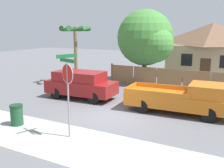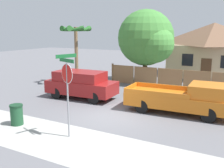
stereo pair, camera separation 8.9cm
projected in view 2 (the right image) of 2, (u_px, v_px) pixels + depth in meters
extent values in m
plane|color=slate|center=(109.00, 117.00, 13.84)|extent=(80.00, 80.00, 0.00)
cube|color=#A3A39E|center=(66.00, 141.00, 10.76)|extent=(36.00, 3.20, 0.01)
cube|color=#997047|center=(123.00, 74.00, 22.42)|extent=(1.96, 0.06, 1.52)
cube|color=#997047|center=(145.00, 76.00, 21.45)|extent=(1.96, 0.06, 1.52)
cube|color=#997047|center=(170.00, 78.00, 20.48)|extent=(1.96, 0.06, 1.52)
cube|color=#997047|center=(197.00, 81.00, 19.51)|extent=(1.96, 0.06, 1.52)
cube|color=brown|center=(113.00, 73.00, 22.89)|extent=(0.12, 0.12, 1.62)
cube|color=beige|center=(212.00, 60.00, 25.96)|extent=(7.40, 6.39, 3.07)
pyramid|color=brown|center=(214.00, 34.00, 25.43)|extent=(8.00, 6.91, 2.10)
cube|color=black|center=(187.00, 60.00, 23.94)|extent=(1.00, 0.04, 1.10)
cube|color=brown|center=(206.00, 70.00, 23.32)|extent=(0.90, 0.04, 2.00)
cylinder|color=brown|center=(145.00, 71.00, 22.54)|extent=(0.40, 0.40, 2.08)
sphere|color=#428438|center=(146.00, 38.00, 21.97)|extent=(4.68, 4.68, 4.68)
sphere|color=#478F3C|center=(155.00, 44.00, 21.06)|extent=(3.04, 3.04, 3.04)
cylinder|color=brown|center=(76.00, 56.00, 21.70)|extent=(0.28, 0.28, 4.71)
cone|color=#235B23|center=(84.00, 30.00, 20.87)|extent=(0.44, 1.56, 0.67)
cone|color=#235B23|center=(85.00, 30.00, 21.69)|extent=(1.57, 1.16, 0.67)
cone|color=#235B23|center=(77.00, 30.00, 22.08)|extent=(1.57, 1.16, 0.67)
cone|color=#235B23|center=(68.00, 30.00, 21.66)|extent=(0.44, 1.56, 0.67)
cone|color=#235B23|center=(66.00, 30.00, 20.85)|extent=(1.57, 1.16, 0.67)
cone|color=#235B23|center=(74.00, 30.00, 20.46)|extent=(1.57, 1.16, 0.67)
cube|color=maroon|center=(82.00, 87.00, 17.39)|extent=(4.72, 2.24, 0.83)
cube|color=maroon|center=(80.00, 76.00, 17.29)|extent=(3.33, 2.00, 0.63)
cube|color=black|center=(100.00, 78.00, 16.64)|extent=(0.16, 1.74, 0.53)
cylinder|color=black|center=(107.00, 92.00, 17.64)|extent=(0.75, 0.22, 0.75)
cylinder|color=black|center=(94.00, 98.00, 16.09)|extent=(0.75, 0.22, 0.75)
cylinder|color=black|center=(71.00, 88.00, 18.85)|extent=(0.75, 0.22, 0.75)
cylinder|color=black|center=(56.00, 93.00, 17.30)|extent=(0.75, 0.22, 0.75)
cube|color=orange|center=(177.00, 100.00, 14.36)|extent=(5.71, 2.35, 0.71)
cube|color=orange|center=(208.00, 91.00, 13.56)|extent=(1.90, 1.97, 0.67)
cube|color=orange|center=(165.00, 87.00, 15.51)|extent=(3.52, 0.28, 0.25)
cube|color=orange|center=(156.00, 94.00, 13.81)|extent=(3.52, 0.28, 0.25)
cube|color=orange|center=(131.00, 87.00, 15.43)|extent=(0.19, 1.94, 0.25)
cylinder|color=black|center=(212.00, 106.00, 14.49)|extent=(0.74, 0.22, 0.74)
cylinder|color=black|center=(209.00, 115.00, 12.89)|extent=(0.74, 0.22, 0.74)
cylinder|color=black|center=(152.00, 99.00, 15.96)|extent=(0.74, 0.22, 0.74)
cylinder|color=black|center=(142.00, 106.00, 14.36)|extent=(0.74, 0.22, 0.74)
cylinder|color=gray|center=(68.00, 101.00, 10.93)|extent=(0.07, 0.07, 3.19)
cylinder|color=red|center=(67.00, 74.00, 10.69)|extent=(0.74, 0.29, 0.77)
cylinder|color=white|center=(67.00, 74.00, 10.69)|extent=(0.78, 0.29, 0.82)
cube|color=#19602D|center=(66.00, 60.00, 10.58)|extent=(1.01, 0.38, 0.15)
cube|color=#19602D|center=(66.00, 56.00, 10.54)|extent=(0.35, 0.91, 0.15)
cylinder|color=#1E4C2D|center=(17.00, 116.00, 12.58)|extent=(0.58, 0.58, 0.92)
cylinder|color=#163922|center=(16.00, 106.00, 12.48)|extent=(0.62, 0.62, 0.08)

